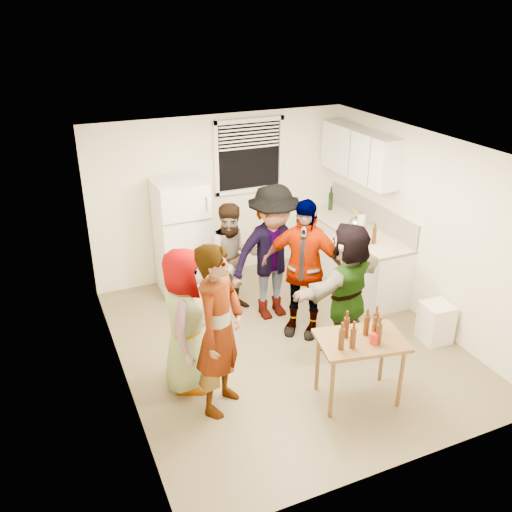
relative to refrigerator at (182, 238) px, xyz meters
name	(u,v)px	position (x,y,z in m)	size (l,w,h in m)	color
room	(285,342)	(0.75, -1.88, -0.85)	(4.00, 4.50, 2.50)	white
window	(249,156)	(1.20, 0.33, 1.00)	(1.12, 0.10, 1.06)	white
refrigerator	(182,238)	(0.00, 0.00, 0.00)	(0.70, 0.70, 1.70)	white
counter_lower	(352,255)	(2.45, -0.73, -0.42)	(0.60, 2.20, 0.86)	white
countertop	(354,228)	(2.45, -0.73, 0.03)	(0.64, 2.22, 0.04)	beige
backsplash	(371,213)	(2.74, -0.73, 0.23)	(0.03, 2.20, 0.36)	beige
upper_cabinets	(360,153)	(2.58, -0.53, 1.10)	(0.34, 1.60, 0.70)	white
kettle	(355,230)	(2.40, -0.84, 0.05)	(0.26, 0.21, 0.21)	silver
paper_towel	(360,231)	(2.43, -0.93, 0.05)	(0.12, 0.12, 0.25)	white
wine_bottle	(330,210)	(2.50, 0.05, 0.05)	(0.07, 0.07, 0.28)	black
beer_bottle_counter	(373,243)	(2.35, -1.38, 0.05)	(0.06, 0.06, 0.22)	#47230C
blue_cup	(367,244)	(2.24, -1.37, 0.05)	(0.08, 0.08, 0.11)	blue
picture_frame	(356,214)	(2.67, -0.44, 0.12)	(0.02, 0.16, 0.13)	gold
trash_bin	(436,323)	(2.53, -2.58, -0.60)	(0.35, 0.35, 0.52)	white
serving_table	(356,397)	(1.00, -3.15, -0.85)	(0.90, 0.60, 0.76)	brown
beer_bottle_table	(373,341)	(1.09, -3.22, -0.09)	(0.06, 0.06, 0.22)	#47230C
red_cup	(374,343)	(1.07, -3.26, -0.09)	(0.09, 0.09, 0.12)	red
guest_grey	(190,383)	(-0.61, -2.19, -0.85)	(0.81, 1.67, 0.53)	#9B9B9B
guest_stripe	(222,404)	(-0.39, -2.67, -0.85)	(0.69, 1.88, 0.45)	#141933
guest_back_left	(234,308)	(0.47, -0.83, -0.85)	(0.76, 1.56, 0.59)	brown
guest_back_right	(272,314)	(0.90, -1.19, -0.85)	(1.21, 1.87, 0.69)	#414146
guest_black	(300,331)	(1.06, -1.72, -0.85)	(1.07, 1.83, 0.45)	black
guest_orange	(343,344)	(1.40, -2.21, -0.85)	(1.53, 1.65, 0.49)	#D28240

